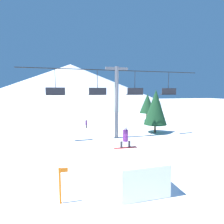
{
  "coord_description": "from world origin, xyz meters",
  "views": [
    {
      "loc": [
        -2.31,
        -8.28,
        4.94
      ],
      "look_at": [
        1.11,
        4.79,
        3.4
      ],
      "focal_mm": 28.0,
      "sensor_mm": 36.0,
      "label": 1
    }
  ],
  "objects_px": {
    "pine_tree_near": "(156,107)",
    "distant_skier": "(86,123)",
    "snowboarder": "(125,137)",
    "snow_ramp": "(134,169)",
    "trail_marker": "(60,185)"
  },
  "relations": [
    {
      "from": "snowboarder",
      "to": "pine_tree_near",
      "type": "bearing_deg",
      "value": 52.91
    },
    {
      "from": "snow_ramp",
      "to": "trail_marker",
      "type": "distance_m",
      "value": 3.87
    },
    {
      "from": "snowboarder",
      "to": "trail_marker",
      "type": "relative_size",
      "value": 0.87
    },
    {
      "from": "snow_ramp",
      "to": "snowboarder",
      "type": "height_order",
      "value": "snowboarder"
    },
    {
      "from": "snowboarder",
      "to": "pine_tree_near",
      "type": "distance_m",
      "value": 11.74
    },
    {
      "from": "snow_ramp",
      "to": "trail_marker",
      "type": "relative_size",
      "value": 2.0
    },
    {
      "from": "distant_skier",
      "to": "pine_tree_near",
      "type": "bearing_deg",
      "value": -30.93
    },
    {
      "from": "pine_tree_near",
      "to": "distant_skier",
      "type": "distance_m",
      "value": 9.5
    },
    {
      "from": "pine_tree_near",
      "to": "trail_marker",
      "type": "height_order",
      "value": "pine_tree_near"
    },
    {
      "from": "trail_marker",
      "to": "distant_skier",
      "type": "xyz_separation_m",
      "value": [
        2.92,
        16.08,
        -0.22
      ]
    },
    {
      "from": "snowboarder",
      "to": "pine_tree_near",
      "type": "relative_size",
      "value": 0.27
    },
    {
      "from": "distant_skier",
      "to": "trail_marker",
      "type": "bearing_deg",
      "value": -100.27
    },
    {
      "from": "snow_ramp",
      "to": "distant_skier",
      "type": "distance_m",
      "value": 15.31
    },
    {
      "from": "distant_skier",
      "to": "snow_ramp",
      "type": "bearing_deg",
      "value": -86.73
    },
    {
      "from": "trail_marker",
      "to": "snow_ramp",
      "type": "bearing_deg",
      "value": 11.89
    }
  ]
}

